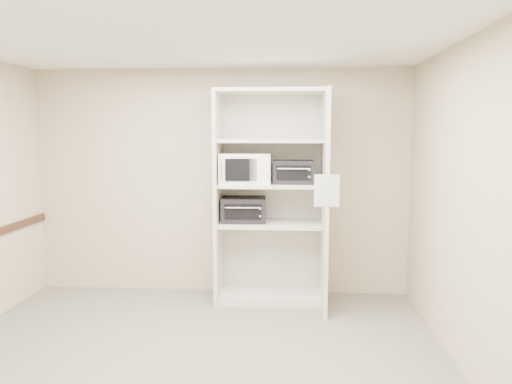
# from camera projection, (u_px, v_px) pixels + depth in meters

# --- Properties ---
(floor) EXTENTS (4.50, 4.00, 0.01)m
(floor) POSITION_uv_depth(u_px,v_px,m) (188.00, 365.00, 4.20)
(floor) COLOR #68615A
(floor) RESTS_ON ground
(ceiling) EXTENTS (4.50, 4.00, 0.01)m
(ceiling) POSITION_uv_depth(u_px,v_px,m) (183.00, 35.00, 3.87)
(ceiling) COLOR white
(wall_back) EXTENTS (4.50, 0.02, 2.70)m
(wall_back) POSITION_uv_depth(u_px,v_px,m) (220.00, 182.00, 6.02)
(wall_back) COLOR #C5B391
(wall_back) RESTS_ON ground
(wall_front) EXTENTS (4.50, 0.02, 2.70)m
(wall_front) POSITION_uv_depth(u_px,v_px,m) (83.00, 277.00, 2.05)
(wall_front) COLOR #C5B391
(wall_front) RESTS_ON ground
(wall_right) EXTENTS (0.02, 4.00, 2.70)m
(wall_right) POSITION_uv_depth(u_px,v_px,m) (471.00, 209.00, 3.88)
(wall_right) COLOR #C5B391
(wall_right) RESTS_ON ground
(shelving_unit) EXTENTS (1.24, 0.92, 2.42)m
(shelving_unit) POSITION_uv_depth(u_px,v_px,m) (275.00, 204.00, 5.70)
(shelving_unit) COLOR beige
(shelving_unit) RESTS_ON floor
(microwave) EXTENTS (0.58, 0.44, 0.34)m
(microwave) POSITION_uv_depth(u_px,v_px,m) (246.00, 168.00, 5.62)
(microwave) COLOR white
(microwave) RESTS_ON shelving_unit
(toaster_oven_upper) EXTENTS (0.45, 0.34, 0.26)m
(toaster_oven_upper) POSITION_uv_depth(u_px,v_px,m) (293.00, 172.00, 5.62)
(toaster_oven_upper) COLOR black
(toaster_oven_upper) RESTS_ON shelving_unit
(toaster_oven_lower) EXTENTS (0.52, 0.40, 0.28)m
(toaster_oven_lower) POSITION_uv_depth(u_px,v_px,m) (244.00, 210.00, 5.74)
(toaster_oven_lower) COLOR black
(toaster_oven_lower) RESTS_ON shelving_unit
(paper_sign) EXTENTS (0.25, 0.03, 0.32)m
(paper_sign) POSITION_uv_depth(u_px,v_px,m) (327.00, 191.00, 5.01)
(paper_sign) COLOR white
(paper_sign) RESTS_ON shelving_unit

